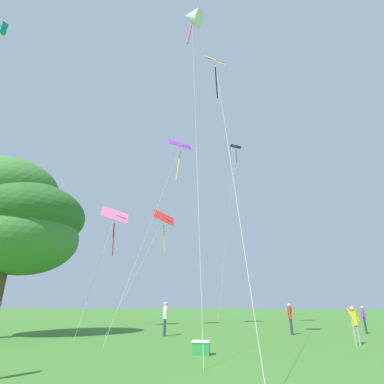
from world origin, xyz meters
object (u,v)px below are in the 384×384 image
(kite_teal_box, at_px, (1,31))
(tree_left_oak, at_px, (20,217))
(kite_pink_low, at_px, (114,222))
(person_in_red_shirt, at_px, (354,321))
(kite_white_distant, at_px, (192,17))
(kite_black_large, at_px, (236,152))
(picnic_cooler, at_px, (201,348))
(kite_purple_streamer, at_px, (179,152))
(kite_yellow_diamond, at_px, (216,69))
(kite_red_high, at_px, (164,224))
(person_in_blue_jacket, at_px, (165,315))
(person_with_spool, at_px, (290,316))
(person_child_small, at_px, (364,317))

(kite_teal_box, bearing_deg, tree_left_oak, 1.66)
(kite_pink_low, xyz_separation_m, person_in_red_shirt, (14.93, -8.38, -7.24))
(kite_white_distant, bearing_deg, kite_teal_box, -162.16)
(kite_white_distant, bearing_deg, kite_black_large, 81.87)
(kite_teal_box, distance_m, picnic_cooler, 27.77)
(kite_purple_streamer, xyz_separation_m, tree_left_oak, (-7.90, -8.99, -8.69))
(kite_yellow_diamond, height_order, kite_red_high, kite_yellow_diamond)
(kite_yellow_diamond, bearing_deg, person_in_blue_jacket, 129.42)
(kite_purple_streamer, height_order, person_with_spool, kite_purple_streamer)
(tree_left_oak, bearing_deg, person_with_spool, 14.53)
(person_with_spool, bearing_deg, kite_purple_streamer, 147.45)
(kite_teal_box, xyz_separation_m, person_in_blue_jacket, (13.72, 2.31, -21.15))
(person_with_spool, bearing_deg, person_in_blue_jacket, -165.09)
(kite_yellow_diamond, bearing_deg, picnic_cooler, -109.34)
(person_in_red_shirt, bearing_deg, person_in_blue_jacket, 162.92)
(kite_purple_streamer, height_order, tree_left_oak, kite_purple_streamer)
(kite_red_high, bearing_deg, kite_black_large, 72.48)
(kite_purple_streamer, relative_size, picnic_cooler, 28.15)
(kite_purple_streamer, relative_size, kite_black_large, 0.56)
(kite_teal_box, height_order, kite_yellow_diamond, kite_teal_box)
(kite_yellow_diamond, distance_m, kite_black_large, 38.35)
(kite_white_distant, xyz_separation_m, person_in_blue_jacket, (-1.19, -2.49, -26.17))
(kite_pink_low, bearing_deg, tree_left_oak, -108.63)
(kite_purple_streamer, distance_m, kite_red_high, 6.92)
(kite_pink_low, distance_m, kite_teal_box, 17.91)
(kite_teal_box, height_order, picnic_cooler, kite_teal_box)
(tree_left_oak, bearing_deg, person_child_small, 14.32)
(kite_pink_low, relative_size, kite_white_distant, 0.34)
(tree_left_oak, bearing_deg, kite_yellow_diamond, -9.90)
(kite_pink_low, distance_m, picnic_cooler, 16.83)
(kite_yellow_diamond, xyz_separation_m, kite_red_high, (-5.64, 12.03, -5.74))
(kite_white_distant, xyz_separation_m, person_with_spool, (5.91, -0.60, -26.21))
(kite_yellow_diamond, bearing_deg, kite_purple_streamer, 110.43)
(person_in_red_shirt, xyz_separation_m, picnic_cooler, (-6.28, -3.67, -0.70))
(picnic_cooler, bearing_deg, kite_white_distant, 99.82)
(person_in_red_shirt, relative_size, picnic_cooler, 2.55)
(kite_white_distant, relative_size, person_with_spool, 16.83)
(kite_pink_low, relative_size, tree_left_oak, 0.98)
(kite_red_high, relative_size, person_in_blue_jacket, 5.65)
(kite_purple_streamer, distance_m, kite_yellow_diamond, 11.87)
(kite_white_distant, xyz_separation_m, kite_black_large, (4.14, 28.94, 0.94))
(person_child_small, bearing_deg, kite_white_distant, -177.36)
(kite_yellow_diamond, xyz_separation_m, picnic_cooler, (-0.77, -2.18, -14.00))
(kite_red_high, height_order, person_in_blue_jacket, kite_red_high)
(kite_black_large, xyz_separation_m, person_in_red_shirt, (3.69, -34.19, -27.24))
(person_child_small, xyz_separation_m, tree_left_oak, (-20.09, -5.13, 5.55))
(person_in_blue_jacket, bearing_deg, kite_yellow_diamond, -50.58)
(kite_white_distant, distance_m, picnic_cooler, 28.48)
(kite_pink_low, relative_size, kite_teal_box, 0.42)
(person_in_blue_jacket, distance_m, tree_left_oak, 10.34)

